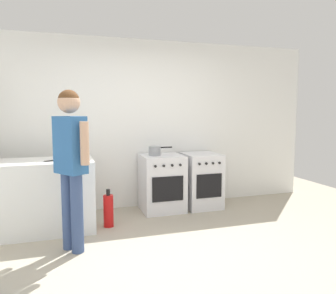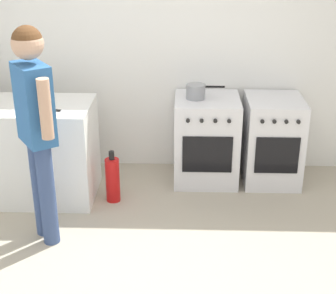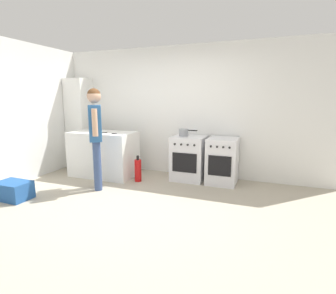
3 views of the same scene
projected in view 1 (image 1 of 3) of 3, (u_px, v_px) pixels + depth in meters
ground_plane at (172, 256)px, 3.41m from camera, size 8.00×8.00×0.00m
back_wall at (134, 124)px, 5.12m from camera, size 6.00×0.10×2.60m
counter_unit at (40, 196)px, 4.10m from camera, size 1.30×0.70×0.90m
oven_left at (162, 183)px, 4.97m from camera, size 0.62×0.62×0.85m
oven_right at (201, 180)px, 5.16m from camera, size 0.54×0.62×0.85m
pot at (155, 151)px, 4.87m from camera, size 0.36×0.18×0.14m
knife_chef at (77, 161)px, 4.02m from camera, size 0.31×0.09×0.01m
knife_paring at (46, 161)px, 3.95m from camera, size 0.20×0.11×0.01m
person at (71, 155)px, 3.46m from camera, size 0.36×0.48×1.73m
fire_extinguisher at (108, 210)px, 4.28m from camera, size 0.13×0.13×0.50m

